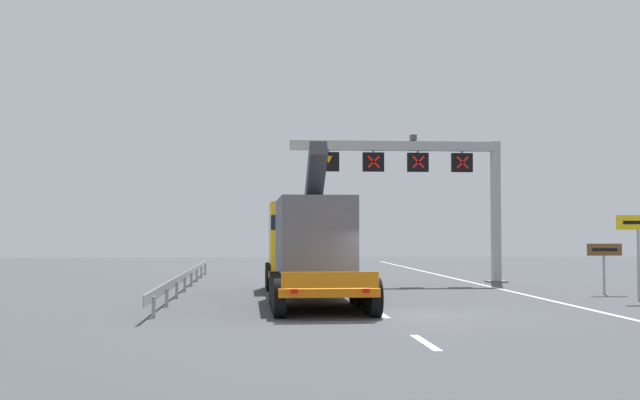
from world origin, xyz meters
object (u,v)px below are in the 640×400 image
Objects in this scene: overhead_lane_gantry at (423,169)px; tourist_info_sign_brown at (604,256)px; heavy_haul_truck_orange at (308,243)px; exit_sign_yellow at (639,236)px.

overhead_lane_gantry is 5.29× the size of tourist_info_sign_brown.
heavy_haul_truck_orange reaches higher than tourist_info_sign_brown.
heavy_haul_truck_orange is 4.71× the size of exit_sign_yellow.
overhead_lane_gantry is 3.47× the size of exit_sign_yellow.
heavy_haul_truck_orange reaches higher than exit_sign_yellow.
overhead_lane_gantry is at bearing 53.30° from heavy_haul_truck_orange.
overhead_lane_gantry reaches higher than tourist_info_sign_brown.
heavy_haul_truck_orange is at bearing 166.27° from exit_sign_yellow.
exit_sign_yellow is (11.38, -2.78, 0.29)m from heavy_haul_truck_orange.
heavy_haul_truck_orange is at bearing -126.70° from overhead_lane_gantry.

